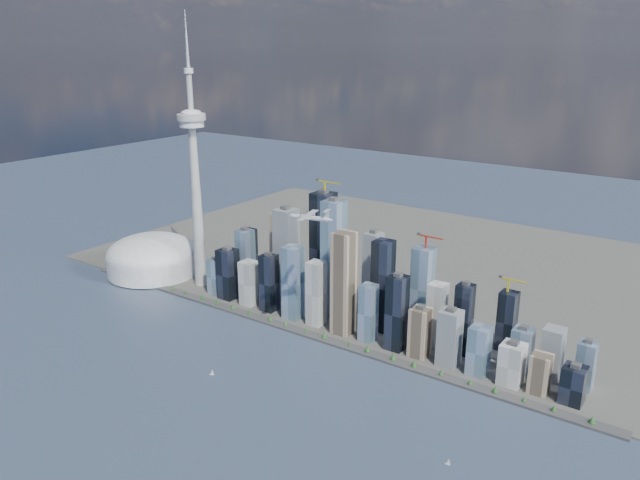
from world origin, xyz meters
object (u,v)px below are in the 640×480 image
Objects in this scene: dome_stadium at (153,257)px; sailboat_east at (448,462)px; airplane at (310,217)px; sailboat_west at (212,373)px; needle_tower at (195,177)px.

sailboat_east is (815.22, -237.37, -36.33)m from dome_stadium.
airplane reaches higher than sailboat_west.
airplane is (524.02, -123.54, 204.10)m from dome_stadium.
sailboat_west is at bearing -42.28° from needle_tower.
sailboat_east is at bearing -20.12° from needle_tower.
needle_tower is 241.40m from dome_stadium.
sailboat_east is at bearing -17.92° from sailboat_west.
dome_stadium is 2.80× the size of airplane.
needle_tower is 56.76× the size of sailboat_east.
needle_tower reaches higher than dome_stadium.
airplane is 6.80× the size of sailboat_west.
sailboat_west is (283.59, -257.82, -232.47)m from needle_tower.
sailboat_west is at bearing -142.09° from airplane.
dome_stadium is at bearing 130.23° from sailboat_west.
needle_tower is 406.65m from airplane.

